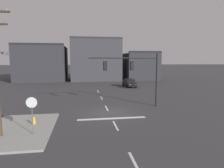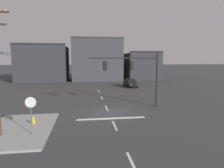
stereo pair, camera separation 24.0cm
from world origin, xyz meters
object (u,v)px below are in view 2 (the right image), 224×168
at_px(fire_hydrant, 33,122).
at_px(car_lot_nearside, 130,83).
at_px(stop_sign, 31,107).
at_px(signal_mast_near_side, 137,71).

bearing_deg(fire_hydrant, car_lot_nearside, 58.34).
bearing_deg(stop_sign, fire_hydrant, 101.41).
height_order(stop_sign, fire_hydrant, stop_sign).
height_order(signal_mast_near_side, fire_hydrant, signal_mast_near_side).
distance_m(car_lot_nearside, fire_hydrant, 25.43).
height_order(stop_sign, car_lot_nearside, stop_sign).
bearing_deg(stop_sign, signal_mast_near_side, 37.35).
distance_m(signal_mast_near_side, car_lot_nearside, 17.18).
xyz_separation_m(signal_mast_near_side, stop_sign, (-9.67, -7.38, -2.06)).
distance_m(signal_mast_near_side, stop_sign, 12.34).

